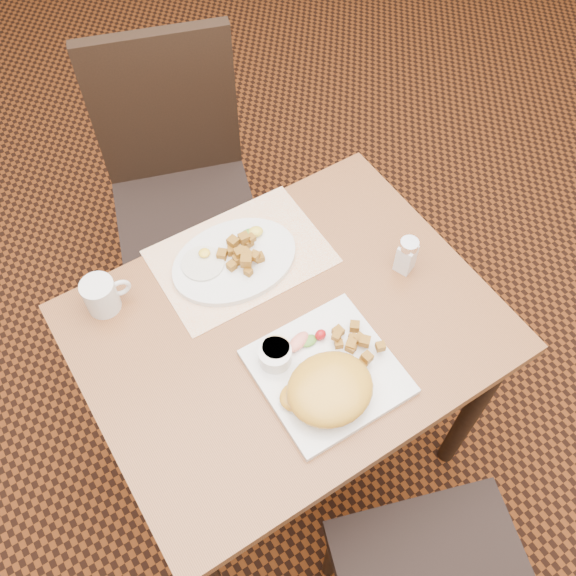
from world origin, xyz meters
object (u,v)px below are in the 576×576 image
(plate_oval, at_px, (235,261))
(plate_square, at_px, (327,372))
(coffee_mug, at_px, (102,295))
(table, at_px, (288,349))
(salt_shaker, at_px, (407,255))
(chair_far, at_px, (179,179))

(plate_oval, bearing_deg, plate_square, -86.58)
(plate_oval, distance_m, coffee_mug, 0.31)
(table, relative_size, plate_square, 3.21)
(plate_square, height_order, plate_oval, plate_oval)
(salt_shaker, bearing_deg, plate_oval, 145.58)
(coffee_mug, bearing_deg, plate_square, -51.51)
(plate_oval, distance_m, salt_shaker, 0.40)
(chair_far, bearing_deg, coffee_mug, 67.84)
(plate_square, relative_size, coffee_mug, 2.60)
(chair_far, xyz_separation_m, plate_square, (-0.06, -0.86, 0.22))
(table, height_order, salt_shaker, salt_shaker)
(salt_shaker, bearing_deg, coffee_mug, 156.06)
(table, relative_size, coffee_mug, 8.34)
(plate_oval, bearing_deg, coffee_mug, 169.58)
(table, xyz_separation_m, plate_square, (0.01, -0.14, 0.12))
(table, bearing_deg, plate_square, -87.34)
(plate_square, bearing_deg, plate_oval, 93.42)
(plate_square, distance_m, salt_shaker, 0.34)
(plate_oval, relative_size, salt_shaker, 3.05)
(plate_square, xyz_separation_m, plate_oval, (-0.02, 0.35, 0.00))
(plate_square, distance_m, coffee_mug, 0.53)
(plate_square, relative_size, salt_shaker, 2.80)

